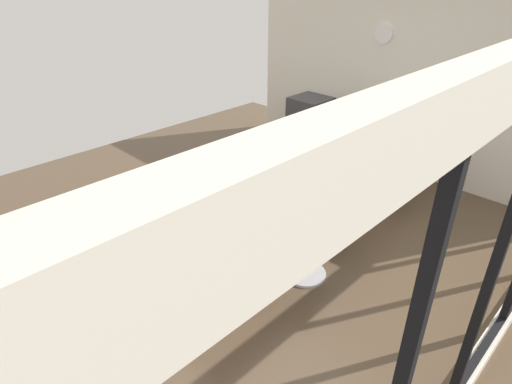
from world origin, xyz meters
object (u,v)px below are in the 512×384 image
(kitchen_island, at_px, (250,215))
(oven_range, at_px, (310,123))
(stool_by_window, at_px, (307,249))
(apple_red, at_px, (264,167))
(fruit_bowl, at_px, (294,152))
(water_bottle, at_px, (232,182))
(cutting_board, at_px, (265,167))
(apple_green, at_px, (262,163))

(kitchen_island, bearing_deg, oven_range, -153.30)
(kitchen_island, relative_size, stool_by_window, 2.89)
(apple_red, relative_size, fruit_bowl, 0.36)
(stool_by_window, height_order, water_bottle, water_bottle)
(stool_by_window, height_order, cutting_board, cutting_board)
(cutting_board, bearing_deg, kitchen_island, 6.32)
(cutting_board, distance_m, apple_green, 0.06)
(oven_range, distance_m, cutting_board, 3.00)
(fruit_bowl, bearing_deg, kitchen_island, 2.64)
(water_bottle, distance_m, fruit_bowl, 1.12)
(oven_range, height_order, kitchen_island, kitchen_island)
(kitchen_island, height_order, apple_green, apple_green)
(cutting_board, bearing_deg, apple_red, 34.47)
(oven_range, xyz_separation_m, water_bottle, (3.23, 1.58, 0.61))
(kitchen_island, bearing_deg, cutting_board, -173.68)
(apple_green, relative_size, water_bottle, 0.24)
(oven_range, xyz_separation_m, apple_red, (2.68, 1.47, 0.54))
(cutting_board, xyz_separation_m, water_bottle, (0.63, 0.16, 0.11))
(water_bottle, bearing_deg, oven_range, -154.02)
(oven_range, height_order, stool_by_window, oven_range)
(cutting_board, bearing_deg, water_bottle, 14.33)
(apple_green, bearing_deg, fruit_bowl, 176.22)
(oven_range, height_order, cutting_board, cutting_board)
(stool_by_window, xyz_separation_m, apple_red, (-0.08, -0.69, 0.66))
(fruit_bowl, bearing_deg, apple_green, -3.78)
(apple_red, distance_m, water_bottle, 0.57)
(apple_red, bearing_deg, stool_by_window, 83.05)
(stool_by_window, height_order, apple_red, apple_red)
(cutting_board, relative_size, fruit_bowl, 1.82)
(stool_by_window, height_order, fruit_bowl, fruit_bowl)
(kitchen_island, distance_m, stool_by_window, 0.73)
(apple_red, bearing_deg, fruit_bowl, -174.29)
(kitchen_island, relative_size, apple_red, 29.16)
(apple_red, height_order, apple_green, apple_green)
(cutting_board, distance_m, fruit_bowl, 0.48)
(water_bottle, bearing_deg, kitchen_island, -160.03)
(apple_green, bearing_deg, apple_red, 56.73)
(oven_range, bearing_deg, apple_red, 28.70)
(oven_range, xyz_separation_m, cutting_board, (2.60, 1.41, 0.50))
(kitchen_island, distance_m, apple_green, 0.58)
(kitchen_island, xyz_separation_m, fruit_bowl, (-0.75, -0.03, 0.50))
(apple_red, bearing_deg, oven_range, -151.30)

